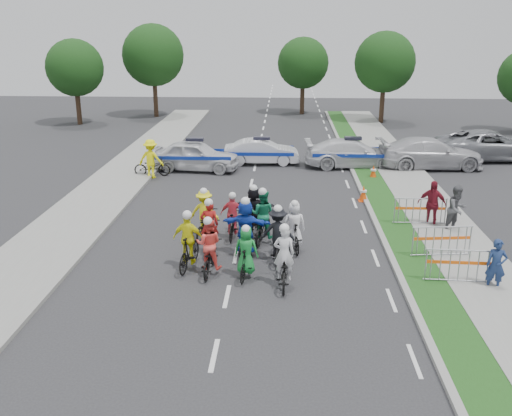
{
  "coord_description": "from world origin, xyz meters",
  "views": [
    {
      "loc": [
        1.55,
        -14.45,
        7.36
      ],
      "look_at": [
        0.58,
        4.73,
        1.1
      ],
      "focal_mm": 40.0,
      "sensor_mm": 36.0,
      "label": 1
    }
  ],
  "objects_px": {
    "rider_1": "(246,257)",
    "marshal_hiviz": "(151,159)",
    "civilian_sedan": "(430,153)",
    "civilian_suv": "(491,145)",
    "rider_4": "(278,239)",
    "rider_3": "(189,246)",
    "barrier_1": "(441,243)",
    "tree_0": "(75,68)",
    "tree_1": "(385,62)",
    "spectator_2": "(432,204)",
    "rider_0": "(284,265)",
    "barrier_2": "(420,212)",
    "spectator_0": "(496,265)",
    "rider_7": "(294,231)",
    "barrier_0": "(459,267)",
    "police_car_1": "(262,152)",
    "rider_11": "(254,213)",
    "spectator_1": "(457,209)",
    "police_car_2": "(352,153)",
    "rider_9": "(233,220)",
    "rider_2": "(209,252)",
    "tree_3": "(153,55)",
    "rider_5": "(246,231)",
    "cone_1": "(373,172)",
    "rider_8": "(263,222)",
    "rider_10": "(205,218)",
    "cone_0": "(363,193)",
    "rider_6": "(210,235)",
    "police_car_0": "(195,156)",
    "parked_bike": "(152,167)"
  },
  "relations": [
    {
      "from": "police_car_1",
      "to": "cone_1",
      "type": "distance_m",
      "value": 6.35
    },
    {
      "from": "rider_5",
      "to": "rider_11",
      "type": "distance_m",
      "value": 2.07
    },
    {
      "from": "rider_1",
      "to": "rider_6",
      "type": "height_order",
      "value": "rider_6"
    },
    {
      "from": "rider_0",
      "to": "barrier_0",
      "type": "distance_m",
      "value": 5.11
    },
    {
      "from": "spectator_2",
      "to": "rider_6",
      "type": "bearing_deg",
      "value": -137.95
    },
    {
      "from": "police_car_2",
      "to": "rider_9",
      "type": "bearing_deg",
      "value": 150.59
    },
    {
      "from": "rider_7",
      "to": "civilian_suv",
      "type": "relative_size",
      "value": 0.3
    },
    {
      "from": "rider_0",
      "to": "parked_bike",
      "type": "bearing_deg",
      "value": -60.9
    },
    {
      "from": "cone_1",
      "to": "rider_5",
      "type": "bearing_deg",
      "value": -119.31
    },
    {
      "from": "barrier_0",
      "to": "barrier_2",
      "type": "distance_m",
      "value": 5.1
    },
    {
      "from": "spectator_2",
      "to": "rider_9",
      "type": "bearing_deg",
      "value": -146.27
    },
    {
      "from": "rider_7",
      "to": "cone_0",
      "type": "height_order",
      "value": "rider_7"
    },
    {
      "from": "police_car_1",
      "to": "marshal_hiviz",
      "type": "distance_m",
      "value": 6.26
    },
    {
      "from": "barrier_2",
      "to": "tree_3",
      "type": "bearing_deg",
      "value": 121.3
    },
    {
      "from": "marshal_hiviz",
      "to": "rider_11",
      "type": "bearing_deg",
      "value": 134.62
    },
    {
      "from": "barrier_2",
      "to": "tree_1",
      "type": "xyz_separation_m",
      "value": [
        2.3,
        23.82,
        3.98
      ]
    },
    {
      "from": "rider_3",
      "to": "barrier_1",
      "type": "height_order",
      "value": "rider_3"
    },
    {
      "from": "rider_3",
      "to": "rider_10",
      "type": "relative_size",
      "value": 1.0
    },
    {
      "from": "rider_3",
      "to": "tree_3",
      "type": "xyz_separation_m",
      "value": [
        -7.63,
        30.11,
        4.14
      ]
    },
    {
      "from": "police_car_2",
      "to": "marshal_hiviz",
      "type": "bearing_deg",
      "value": 102.31
    },
    {
      "from": "rider_3",
      "to": "rider_10",
      "type": "bearing_deg",
      "value": -83.26
    },
    {
      "from": "spectator_2",
      "to": "rider_0",
      "type": "bearing_deg",
      "value": -114.26
    },
    {
      "from": "rider_2",
      "to": "rider_3",
      "type": "distance_m",
      "value": 0.75
    },
    {
      "from": "rider_4",
      "to": "tree_1",
      "type": "bearing_deg",
      "value": -104.3
    },
    {
      "from": "barrier_0",
      "to": "spectator_2",
      "type": "bearing_deg",
      "value": 85.44
    },
    {
      "from": "spectator_1",
      "to": "tree_0",
      "type": "bearing_deg",
      "value": 103.22
    },
    {
      "from": "marshal_hiviz",
      "to": "rider_1",
      "type": "bearing_deg",
      "value": 124.42
    },
    {
      "from": "rider_2",
      "to": "police_car_0",
      "type": "relative_size",
      "value": 0.41
    },
    {
      "from": "spectator_2",
      "to": "barrier_0",
      "type": "bearing_deg",
      "value": -72.83
    },
    {
      "from": "rider_5",
      "to": "rider_9",
      "type": "distance_m",
      "value": 1.66
    },
    {
      "from": "civilian_sedan",
      "to": "civilian_suv",
      "type": "height_order",
      "value": "civilian_suv"
    },
    {
      "from": "rider_3",
      "to": "civilian_sedan",
      "type": "distance_m",
      "value": 17.21
    },
    {
      "from": "rider_1",
      "to": "marshal_hiviz",
      "type": "xyz_separation_m",
      "value": [
        -5.47,
        11.41,
        0.29
      ]
    },
    {
      "from": "civilian_sedan",
      "to": "spectator_0",
      "type": "bearing_deg",
      "value": 168.63
    },
    {
      "from": "civilian_suv",
      "to": "barrier_2",
      "type": "height_order",
      "value": "civilian_suv"
    },
    {
      "from": "spectator_1",
      "to": "cone_1",
      "type": "xyz_separation_m",
      "value": [
        -1.92,
        7.43,
        -0.54
      ]
    },
    {
      "from": "barrier_1",
      "to": "cone_1",
      "type": "height_order",
      "value": "barrier_1"
    },
    {
      "from": "tree_1",
      "to": "rider_11",
      "type": "bearing_deg",
      "value": -108.88
    },
    {
      "from": "rider_2",
      "to": "tree_3",
      "type": "relative_size",
      "value": 0.25
    },
    {
      "from": "barrier_2",
      "to": "cone_0",
      "type": "height_order",
      "value": "barrier_2"
    },
    {
      "from": "rider_7",
      "to": "rider_3",
      "type": "bearing_deg",
      "value": 16.9
    },
    {
      "from": "rider_4",
      "to": "marshal_hiviz",
      "type": "distance_m",
      "value": 11.95
    },
    {
      "from": "rider_11",
      "to": "barrier_1",
      "type": "distance_m",
      "value": 6.55
    },
    {
      "from": "tree_0",
      "to": "tree_1",
      "type": "height_order",
      "value": "tree_1"
    },
    {
      "from": "rider_0",
      "to": "civilian_suv",
      "type": "distance_m",
      "value": 20.35
    },
    {
      "from": "spectator_2",
      "to": "marshal_hiviz",
      "type": "relative_size",
      "value": 0.94
    },
    {
      "from": "marshal_hiviz",
      "to": "tree_1",
      "type": "xyz_separation_m",
      "value": [
        14.01,
        17.29,
        3.57
      ]
    },
    {
      "from": "rider_8",
      "to": "civilian_suv",
      "type": "distance_m",
      "value": 18.07
    },
    {
      "from": "police_car_0",
      "to": "cone_1",
      "type": "bearing_deg",
      "value": -91.32
    },
    {
      "from": "spectator_1",
      "to": "cone_1",
      "type": "bearing_deg",
      "value": 73.32
    }
  ]
}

